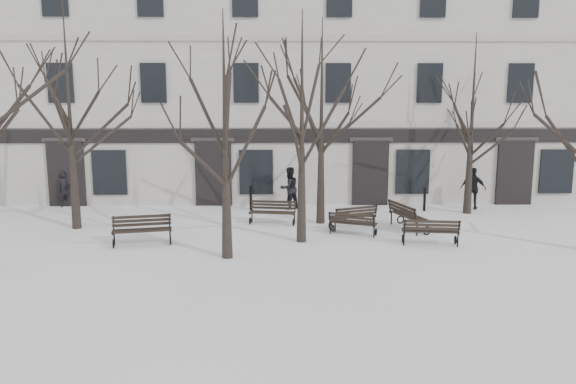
{
  "coord_description": "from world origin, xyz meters",
  "views": [
    {
      "loc": [
        -0.62,
        -16.83,
        4.87
      ],
      "look_at": [
        -0.27,
        3.0,
        1.45
      ],
      "focal_mm": 35.0,
      "sensor_mm": 36.0,
      "label": 1
    }
  ],
  "objects_px": {
    "bench_3": "(273,211)",
    "bench_2": "(431,231)",
    "bench_0": "(142,229)",
    "bench_5": "(407,215)",
    "tree_2": "(302,100)",
    "tree_1": "(225,106)",
    "bench_1": "(353,223)",
    "bench_4": "(354,216)"
  },
  "relations": [
    {
      "from": "bench_3",
      "to": "bench_4",
      "type": "relative_size",
      "value": 1.0
    },
    {
      "from": "tree_2",
      "to": "bench_3",
      "type": "distance_m",
      "value": 5.11
    },
    {
      "from": "bench_0",
      "to": "bench_1",
      "type": "distance_m",
      "value": 7.21
    },
    {
      "from": "bench_4",
      "to": "bench_5",
      "type": "bearing_deg",
      "value": 152.91
    },
    {
      "from": "tree_2",
      "to": "bench_1",
      "type": "xyz_separation_m",
      "value": [
        1.84,
        0.83,
        -4.27
      ]
    },
    {
      "from": "bench_2",
      "to": "bench_3",
      "type": "height_order",
      "value": "bench_2"
    },
    {
      "from": "bench_4",
      "to": "tree_1",
      "type": "bearing_deg",
      "value": 16.99
    },
    {
      "from": "bench_5",
      "to": "bench_1",
      "type": "bearing_deg",
      "value": 94.23
    },
    {
      "from": "bench_0",
      "to": "bench_5",
      "type": "xyz_separation_m",
      "value": [
        9.22,
        1.91,
        0.02
      ]
    },
    {
      "from": "bench_0",
      "to": "tree_2",
      "type": "bearing_deg",
      "value": -9.3
    },
    {
      "from": "tree_1",
      "to": "bench_4",
      "type": "xyz_separation_m",
      "value": [
        4.33,
        3.63,
        -4.08
      ]
    },
    {
      "from": "tree_1",
      "to": "bench_4",
      "type": "distance_m",
      "value": 6.97
    },
    {
      "from": "bench_3",
      "to": "bench_4",
      "type": "distance_m",
      "value": 3.12
    },
    {
      "from": "bench_1",
      "to": "bench_4",
      "type": "bearing_deg",
      "value": -77.85
    },
    {
      "from": "bench_1",
      "to": "bench_4",
      "type": "distance_m",
      "value": 0.96
    },
    {
      "from": "tree_1",
      "to": "bench_1",
      "type": "bearing_deg",
      "value": 32.77
    },
    {
      "from": "tree_1",
      "to": "bench_4",
      "type": "relative_size",
      "value": 3.97
    },
    {
      "from": "bench_3",
      "to": "bench_5",
      "type": "bearing_deg",
      "value": -2.94
    },
    {
      "from": "bench_1",
      "to": "bench_4",
      "type": "relative_size",
      "value": 0.95
    },
    {
      "from": "bench_2",
      "to": "bench_1",
      "type": "bearing_deg",
      "value": -23.92
    },
    {
      "from": "bench_3",
      "to": "bench_2",
      "type": "bearing_deg",
      "value": -23.04
    },
    {
      "from": "tree_2",
      "to": "bench_0",
      "type": "height_order",
      "value": "tree_2"
    },
    {
      "from": "bench_3",
      "to": "bench_4",
      "type": "height_order",
      "value": "bench_3"
    },
    {
      "from": "tree_2",
      "to": "bench_3",
      "type": "relative_size",
      "value": 4.13
    },
    {
      "from": "tree_2",
      "to": "bench_3",
      "type": "xyz_separation_m",
      "value": [
        -0.99,
        2.67,
        -4.24
      ]
    },
    {
      "from": "tree_2",
      "to": "bench_5",
      "type": "xyz_separation_m",
      "value": [
        3.94,
        1.63,
        -4.18
      ]
    },
    {
      "from": "tree_2",
      "to": "bench_1",
      "type": "bearing_deg",
      "value": 24.15
    },
    {
      "from": "bench_3",
      "to": "tree_1",
      "type": "bearing_deg",
      "value": -97.56
    },
    {
      "from": "tree_2",
      "to": "bench_4",
      "type": "height_order",
      "value": "tree_2"
    },
    {
      "from": "tree_2",
      "to": "bench_5",
      "type": "relative_size",
      "value": 3.62
    },
    {
      "from": "tree_2",
      "to": "bench_0",
      "type": "relative_size",
      "value": 3.79
    },
    {
      "from": "tree_1",
      "to": "tree_2",
      "type": "bearing_deg",
      "value": 38.59
    },
    {
      "from": "bench_2",
      "to": "bench_5",
      "type": "distance_m",
      "value": 2.23
    },
    {
      "from": "tree_1",
      "to": "tree_2",
      "type": "relative_size",
      "value": 0.97
    },
    {
      "from": "bench_0",
      "to": "bench_3",
      "type": "xyz_separation_m",
      "value": [
        4.29,
        2.95,
        -0.04
      ]
    },
    {
      "from": "tree_1",
      "to": "bench_2",
      "type": "relative_size",
      "value": 3.89
    },
    {
      "from": "tree_2",
      "to": "bench_4",
      "type": "distance_m",
      "value": 5.01
    },
    {
      "from": "tree_1",
      "to": "bench_2",
      "type": "bearing_deg",
      "value": 11.07
    },
    {
      "from": "tree_1",
      "to": "bench_5",
      "type": "xyz_separation_m",
      "value": [
        6.27,
        3.49,
        -4.02
      ]
    },
    {
      "from": "bench_0",
      "to": "bench_5",
      "type": "distance_m",
      "value": 9.42
    },
    {
      "from": "bench_2",
      "to": "bench_3",
      "type": "relative_size",
      "value": 1.03
    },
    {
      "from": "tree_2",
      "to": "tree_1",
      "type": "bearing_deg",
      "value": -141.41
    }
  ]
}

